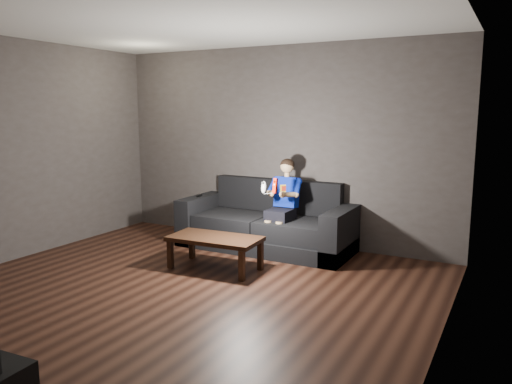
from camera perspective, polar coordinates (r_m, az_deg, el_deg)
The scene contains 10 objects.
floor at distance 5.11m, azimuth -9.93°, elevation -11.85°, with size 5.00×5.00×0.00m, color black.
back_wall at distance 6.92m, azimuth 2.62°, elevation 5.32°, with size 5.00×0.04×2.70m, color #3C3633.
right_wall at distance 3.79m, azimuth 20.72°, elevation 1.35°, with size 0.04×5.00×2.70m, color #3C3633.
ceiling at distance 4.85m, azimuth -10.88°, elevation 19.44°, with size 5.00×5.00×0.02m, color silver.
sofa at distance 6.71m, azimuth 1.33°, elevation -3.95°, with size 2.31×1.00×0.89m.
child at distance 6.45m, azimuth 3.15°, elevation -0.50°, with size 0.44×0.54×1.09m.
wii_remote_red at distance 6.01m, azimuth 2.20°, elevation 0.73°, with size 0.05×0.07×0.19m.
nunchuk_white at distance 6.09m, azimuth 0.88°, elevation 0.55°, with size 0.08×0.11×0.16m.
wii_remote_black at distance 7.09m, azimuth -6.49°, elevation -0.39°, with size 0.07×0.14×0.03m.
coffee_table at distance 5.83m, azimuth -4.72°, elevation -5.60°, with size 1.09×0.59×0.39m.
Camera 1 is at (2.97, -3.73, 1.84)m, focal length 35.00 mm.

